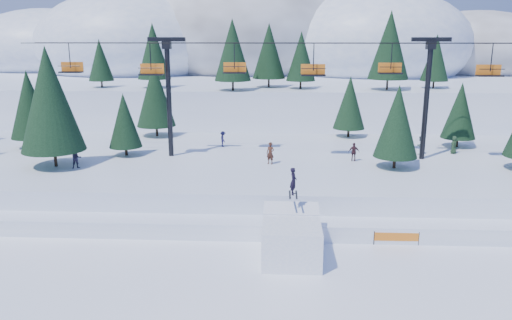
{
  "coord_description": "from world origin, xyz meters",
  "views": [
    {
      "loc": [
        0.72,
        -24.78,
        12.9
      ],
      "look_at": [
        -0.83,
        6.0,
        5.2
      ],
      "focal_mm": 35.0,
      "sensor_mm": 36.0,
      "label": 1
    }
  ],
  "objects_px": {
    "banner_near": "(396,237)",
    "banner_far": "(409,230)",
    "jump_kicker": "(291,238)",
    "chairlift": "(289,79)"
  },
  "relations": [
    {
      "from": "jump_kicker",
      "to": "banner_near",
      "type": "relative_size",
      "value": 1.81
    },
    {
      "from": "chairlift",
      "to": "banner_far",
      "type": "bearing_deg",
      "value": -56.61
    },
    {
      "from": "jump_kicker",
      "to": "banner_far",
      "type": "distance_m",
      "value": 8.52
    },
    {
      "from": "jump_kicker",
      "to": "banner_far",
      "type": "height_order",
      "value": "jump_kicker"
    },
    {
      "from": "banner_near",
      "to": "banner_far",
      "type": "relative_size",
      "value": 1.1
    },
    {
      "from": "jump_kicker",
      "to": "banner_near",
      "type": "xyz_separation_m",
      "value": [
        6.69,
        2.19,
        -0.72
      ]
    },
    {
      "from": "banner_near",
      "to": "banner_far",
      "type": "bearing_deg",
      "value": 47.17
    },
    {
      "from": "banner_far",
      "to": "banner_near",
      "type": "bearing_deg",
      "value": -132.83
    },
    {
      "from": "jump_kicker",
      "to": "chairlift",
      "type": "height_order",
      "value": "chairlift"
    },
    {
      "from": "chairlift",
      "to": "banner_near",
      "type": "xyz_separation_m",
      "value": [
        6.71,
        -13.04,
        -8.78
      ]
    }
  ]
}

